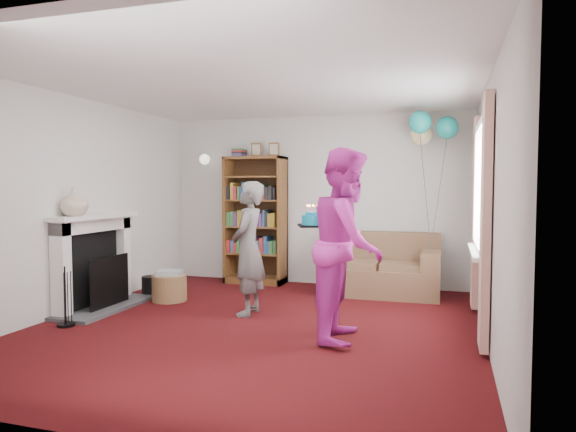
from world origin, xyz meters
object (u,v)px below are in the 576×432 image
(bookcase, at_px, (256,221))
(sofa, at_px, (381,270))
(person_magenta, at_px, (348,244))
(person_striped, at_px, (248,248))
(birthday_cake, at_px, (315,220))

(bookcase, relative_size, sofa, 1.36)
(sofa, xyz_separation_m, person_magenta, (-0.05, -2.20, 0.60))
(person_striped, relative_size, birthday_cake, 4.48)
(person_magenta, bearing_deg, birthday_cake, 51.79)
(bookcase, height_order, birthday_cake, bookcase)
(sofa, distance_m, birthday_cake, 2.12)
(sofa, xyz_separation_m, birthday_cake, (-0.44, -1.91, 0.80))
(person_magenta, distance_m, birthday_cake, 0.52)
(person_striped, relative_size, person_magenta, 0.83)
(sofa, height_order, person_striped, person_striped)
(bookcase, bearing_deg, sofa, -7.07)
(person_striped, bearing_deg, sofa, 137.42)
(sofa, distance_m, person_magenta, 2.28)
(bookcase, distance_m, sofa, 2.02)
(bookcase, distance_m, person_magenta, 3.06)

